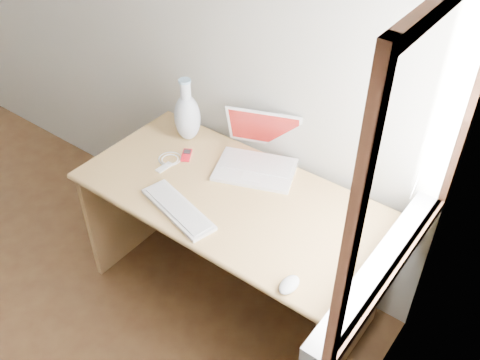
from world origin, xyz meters
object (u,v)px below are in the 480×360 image
Objects in this scene: desk at (239,216)px; external_keyboard at (178,209)px; laptop at (262,156)px; vase at (187,116)px.

desk is 0.38m from external_keyboard.
desk is 0.31m from laptop.
desk is at bearing -113.80° from laptop.
desk is at bearing 86.37° from external_keyboard.
vase is at bearing 162.44° from desk.
desk is at bearing -17.56° from vase.
external_keyboard is (-0.10, -0.30, 0.21)m from desk.
laptop reaches higher than external_keyboard.
laptop is 1.03× the size of external_keyboard.
external_keyboard is at bearing -123.72° from laptop.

